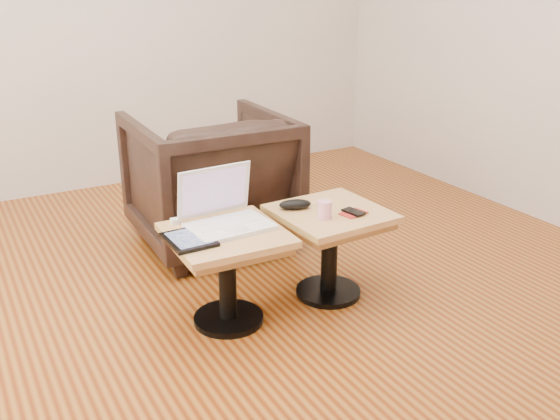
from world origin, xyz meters
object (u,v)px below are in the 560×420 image
side_table_right (330,232)px  laptop (225,215)px  side_table_left (227,255)px  striped_cup (325,210)px  armchair (210,179)px

side_table_right → laptop: (-0.51, 0.08, 0.16)m
side_table_right → side_table_left: bearing=176.5°
laptop → striped_cup: (0.43, -0.15, -0.01)m
striped_cup → side_table_left: bearing=170.6°
side_table_right → striped_cup: striped_cup is taller
side_table_left → striped_cup: 0.49m
laptop → armchair: armchair is taller
side_table_right → striped_cup: size_ratio=6.11×
side_table_left → laptop: size_ratio=1.37×
side_table_right → striped_cup: (-0.08, -0.07, 0.15)m
side_table_left → striped_cup: bearing=-7.8°
side_table_left → laptop: bearing=69.4°
side_table_right → laptop: size_ratio=1.39×
side_table_left → side_table_right: (0.54, -0.01, 0.00)m
striped_cup → armchair: armchair is taller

